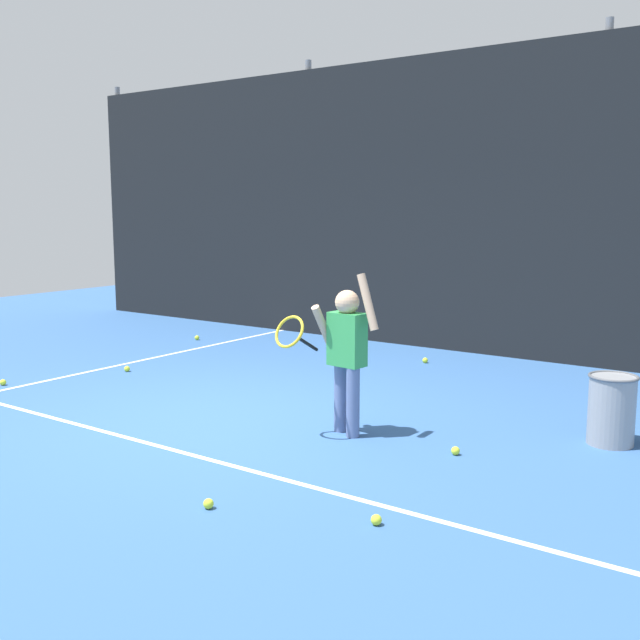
{
  "coord_description": "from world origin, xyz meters",
  "views": [
    {
      "loc": [
        4.48,
        -4.72,
        1.86
      ],
      "look_at": [
        0.6,
        0.74,
        0.85
      ],
      "focal_mm": 41.73,
      "sensor_mm": 36.0,
      "label": 1
    }
  ],
  "objects": [
    {
      "name": "ground_plane",
      "position": [
        0.0,
        0.0,
        0.0
      ],
      "size": [
        20.0,
        20.0,
        0.0
      ],
      "primitive_type": "plane",
      "color": "#335B93"
    },
    {
      "name": "tennis_ball_4",
      "position": [
        -0.98,
        3.65,
        0.03
      ],
      "size": [
        0.07,
        0.07,
        0.07
      ],
      "primitive_type": "sphere",
      "color": "#CCE033",
      "rests_on": "ground"
    },
    {
      "name": "tennis_ball_1",
      "position": [
        2.34,
        -1.13,
        0.03
      ],
      "size": [
        0.07,
        0.07,
        0.07
      ],
      "primitive_type": "sphere",
      "color": "#CCE033",
      "rests_on": "ground"
    },
    {
      "name": "tennis_ball_3",
      "position": [
        -2.71,
        -0.41,
        0.03
      ],
      "size": [
        0.07,
        0.07,
        0.07
      ],
      "primitive_type": "sphere",
      "color": "#CCE033",
      "rests_on": "ground"
    },
    {
      "name": "court_line_sideline",
      "position": [
        -2.52,
        1.0,
        0.0
      ],
      "size": [
        0.05,
        9.0,
        0.0
      ],
      "primitive_type": "cube",
      "color": "white",
      "rests_on": "ground"
    },
    {
      "name": "fence_post_2",
      "position": [
        2.09,
        4.23,
        1.98
      ],
      "size": [
        0.09,
        0.09,
        3.96
      ],
      "primitive_type": "cylinder",
      "color": "slate",
      "rests_on": "ground"
    },
    {
      "name": "tennis_ball_6",
      "position": [
        0.41,
        3.22,
        0.03
      ],
      "size": [
        0.07,
        0.07,
        0.07
      ],
      "primitive_type": "sphere",
      "color": "#CCE033",
      "rests_on": "ground"
    },
    {
      "name": "tennis_ball_0",
      "position": [
        1.35,
        -1.53,
        0.03
      ],
      "size": [
        0.07,
        0.07,
        0.07
      ],
      "primitive_type": "sphere",
      "color": "#CCE033",
      "rests_on": "ground"
    },
    {
      "name": "tennis_ball_5",
      "position": [
        -2.17,
        0.8,
        0.03
      ],
      "size": [
        0.07,
        0.07,
        0.07
      ],
      "primitive_type": "sphere",
      "color": "#CCE033",
      "rests_on": "ground"
    },
    {
      "name": "court_line_baseline",
      "position": [
        0.0,
        -0.86,
        0.0
      ],
      "size": [
        9.0,
        0.05,
        0.0
      ],
      "primitive_type": "cube",
      "color": "white",
      "rests_on": "ground"
    },
    {
      "name": "fence_post_1",
      "position": [
        -2.09,
        4.23,
        1.98
      ],
      "size": [
        0.09,
        0.09,
        3.96
      ],
      "primitive_type": "cylinder",
      "color": "slate",
      "rests_on": "ground"
    },
    {
      "name": "fence_post_0",
      "position": [
        -6.26,
        4.23,
        1.98
      ],
      "size": [
        0.09,
        0.09,
        3.96
      ],
      "primitive_type": "cylinder",
      "color": "slate",
      "rests_on": "ground"
    },
    {
      "name": "tennis_ball_7",
      "position": [
        -2.98,
        2.75,
        0.03
      ],
      "size": [
        0.07,
        0.07,
        0.07
      ],
      "primitive_type": "sphere",
      "color": "#CCE033",
      "rests_on": "ground"
    },
    {
      "name": "tennis_player",
      "position": [
        1.19,
        0.26,
        0.73
      ],
      "size": [
        0.76,
        0.57,
        1.35
      ],
      "rotation": [
        0.0,
        0.0,
        -0.1
      ],
      "color": "slate",
      "rests_on": "ground"
    },
    {
      "name": "back_fence_windscreen",
      "position": [
        0.0,
        4.17,
        1.91
      ],
      "size": [
        12.82,
        0.08,
        3.81
      ],
      "primitive_type": "cube",
      "color": "black",
      "rests_on": "ground"
    },
    {
      "name": "ball_hopper",
      "position": [
        3.06,
        1.27,
        0.29
      ],
      "size": [
        0.38,
        0.38,
        0.56
      ],
      "color": "gray",
      "rests_on": "ground"
    },
    {
      "name": "tennis_ball_2",
      "position": [
        2.17,
        0.31,
        0.03
      ],
      "size": [
        0.07,
        0.07,
        0.07
      ],
      "primitive_type": "sphere",
      "color": "#CCE033",
      "rests_on": "ground"
    }
  ]
}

